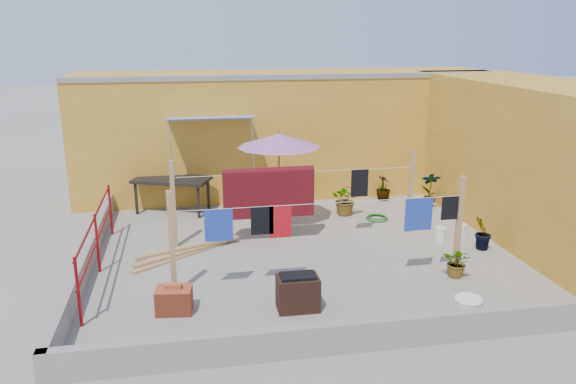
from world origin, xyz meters
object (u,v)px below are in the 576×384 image
Objects in this scene: brick_stack at (174,300)px; brazier at (298,292)px; plant_back_a at (346,199)px; water_jug_b at (461,231)px; outdoor_table at (172,181)px; green_hose at (377,218)px; patio_umbrella at (279,141)px; white_basin at (468,300)px; water_jug_a at (440,234)px.

brazier is at bearing -7.58° from brick_stack.
water_jug_b is at bearing -45.51° from plant_back_a.
outdoor_table reaches higher than green_hose.
green_hose is (2.33, 0.09, -1.91)m from patio_umbrella.
green_hose is at bearing 90.82° from white_basin.
water_jug_b is at bearing 10.79° from water_jug_a.
brazier is at bearing -145.95° from water_jug_a.
white_basin is (2.39, -4.18, -1.91)m from patio_umbrella.
plant_back_a reaches higher than brick_stack.
outdoor_table reaches higher than brick_stack.
plant_back_a is at bearing -13.86° from outdoor_table.
water_jug_b is (5.94, 2.21, -0.05)m from brick_stack.
patio_umbrella is 4.25m from brazier.
outdoor_table reaches higher than plant_back_a.
outdoor_table is at bearing 90.82° from brick_stack.
patio_umbrella reaches higher than outdoor_table.
patio_umbrella reaches higher than brick_stack.
water_jug_b is (6.01, -2.99, -0.60)m from outdoor_table.
brick_stack is at bearing -89.18° from outdoor_table.
plant_back_a reaches higher than water_jug_b.
water_jug_a is at bearing 34.05° from brazier.
brick_stack is 1.66× the size of water_jug_b.
green_hose is at bearing 131.46° from water_jug_b.
outdoor_table reaches higher than water_jug_b.
brazier is at bearing 173.89° from white_basin.
water_jug_a reaches higher than white_basin.
outdoor_table is 5.23m from brick_stack.
white_basin is 0.89× the size of green_hose.
water_jug_b is at bearing -26.45° from outdoor_table.
white_basin is 4.27m from green_hose.
patio_umbrella is 4.32m from water_jug_b.
water_jug_a is (5.48, -3.09, -0.60)m from outdoor_table.
water_jug_a is at bearing -169.21° from water_jug_b.
brick_stack is at bearing -133.46° from plant_back_a.
brazier is (1.91, -0.25, 0.08)m from brick_stack.
water_jug_a is at bearing -55.69° from plant_back_a.
brazier is 2.78m from white_basin.
green_hose is (-0.06, 4.27, -0.01)m from white_basin.
brazier is at bearing -95.33° from patio_umbrella.
water_jug_a reaches higher than water_jug_b.
patio_umbrella is 3.94× the size of brick_stack.
green_hose is (4.67, -1.48, -0.72)m from outdoor_table.
water_jug_b is 0.68× the size of green_hose.
brazier is at bearing -124.06° from green_hose.
outdoor_table is 5.58× the size of water_jug_b.
outdoor_table is 5.82m from brazier.
brazier is 1.26× the size of green_hose.
green_hose is at bearing 116.62° from water_jug_a.
brazier is (-0.36, -3.89, -1.66)m from patio_umbrella.
brazier reaches higher than green_hose.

